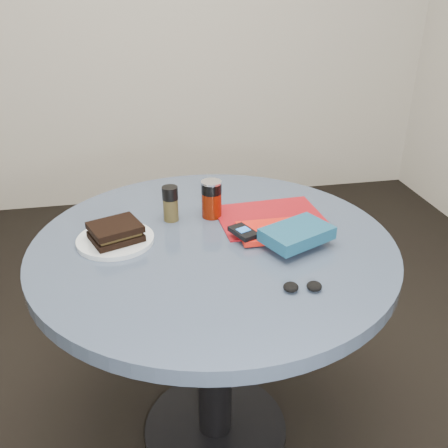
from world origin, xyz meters
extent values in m
plane|color=black|center=(0.00, 0.00, 0.00)|extent=(4.00, 4.00, 0.00)
cylinder|color=black|center=(0.00, 0.00, 0.01)|extent=(0.48, 0.48, 0.03)
cylinder|color=black|center=(0.00, 0.00, 0.37)|extent=(0.11, 0.11, 0.68)
cylinder|color=#37445B|center=(0.00, 0.00, 0.73)|extent=(1.00, 1.00, 0.04)
cylinder|color=silver|center=(-0.26, 0.04, 0.76)|extent=(0.25, 0.25, 0.01)
cube|color=black|center=(-0.26, 0.04, 0.77)|extent=(0.16, 0.15, 0.02)
cube|color=#3C2F17|center=(-0.26, 0.04, 0.79)|extent=(0.14, 0.13, 0.01)
cube|color=black|center=(-0.26, 0.04, 0.80)|extent=(0.16, 0.15, 0.02)
cylinder|color=#691805|center=(0.02, 0.15, 0.79)|extent=(0.07, 0.07, 0.08)
cylinder|color=black|center=(0.02, 0.15, 0.84)|extent=(0.07, 0.07, 0.03)
cylinder|color=silver|center=(0.02, 0.15, 0.86)|extent=(0.07, 0.07, 0.01)
cylinder|color=#433A1C|center=(-0.10, 0.15, 0.78)|extent=(0.06, 0.06, 0.07)
cylinder|color=black|center=(-0.10, 0.15, 0.84)|extent=(0.06, 0.06, 0.04)
cube|color=maroon|center=(0.19, 0.11, 0.75)|extent=(0.32, 0.25, 0.01)
cube|color=red|center=(0.17, 0.00, 0.76)|extent=(0.19, 0.13, 0.02)
cube|color=navy|center=(0.21, -0.07, 0.79)|extent=(0.21, 0.18, 0.03)
cube|color=black|center=(0.08, -0.02, 0.78)|extent=(0.08, 0.10, 0.01)
cube|color=#225CAC|center=(0.08, -0.02, 0.79)|extent=(0.04, 0.04, 0.00)
ellipsoid|color=black|center=(0.14, -0.27, 0.76)|extent=(0.04, 0.04, 0.02)
ellipsoid|color=black|center=(0.19, -0.27, 0.76)|extent=(0.04, 0.04, 0.02)
camera|label=1|loc=(-0.20, -1.18, 1.42)|focal=40.00mm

